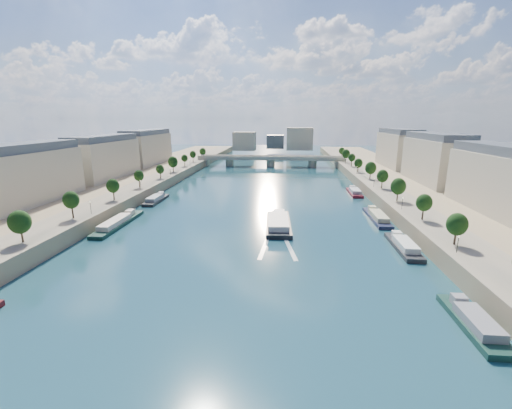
# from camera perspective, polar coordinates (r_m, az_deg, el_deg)

# --- Properties ---
(ground) EXTENTS (700.00, 700.00, 0.00)m
(ground) POSITION_cam_1_polar(r_m,az_deg,el_deg) (139.71, -0.00, -0.75)
(ground) COLOR #0C3135
(ground) RESTS_ON ground
(quay_left) EXTENTS (44.00, 520.00, 5.00)m
(quay_left) POSITION_cam_1_polar(r_m,az_deg,el_deg) (161.97, -26.29, 0.75)
(quay_left) COLOR #9E8460
(quay_left) RESTS_ON ground
(quay_right) EXTENTS (44.00, 520.00, 5.00)m
(quay_right) POSITION_cam_1_polar(r_m,az_deg,el_deg) (151.08, 28.34, -0.36)
(quay_right) COLOR #9E8460
(quay_right) RESTS_ON ground
(pave_left) EXTENTS (14.00, 520.00, 0.10)m
(pave_left) POSITION_cam_1_polar(r_m,az_deg,el_deg) (154.21, -21.62, 1.59)
(pave_left) COLOR gray
(pave_left) RESTS_ON quay_left
(pave_right) EXTENTS (14.00, 520.00, 0.10)m
(pave_right) POSITION_cam_1_polar(r_m,az_deg,el_deg) (145.20, 23.02, 0.73)
(pave_right) COLOR gray
(pave_right) RESTS_ON quay_right
(trees_left) EXTENTS (4.80, 268.80, 8.26)m
(trees_left) POSITION_cam_1_polar(r_m,az_deg,el_deg) (154.09, -20.80, 3.72)
(trees_left) COLOR #382B1E
(trees_left) RESTS_ON ground
(trees_right) EXTENTS (4.80, 268.80, 8.26)m
(trees_right) POSITION_cam_1_polar(r_m,az_deg,el_deg) (152.94, 21.39, 3.59)
(trees_right) COLOR #382B1E
(trees_right) RESTS_ON ground
(lamps_left) EXTENTS (0.36, 200.36, 4.28)m
(lamps_left) POSITION_cam_1_polar(r_m,az_deg,el_deg) (142.93, -21.85, 1.76)
(lamps_left) COLOR black
(lamps_left) RESTS_ON ground
(lamps_right) EXTENTS (0.36, 200.36, 4.28)m
(lamps_right) POSITION_cam_1_polar(r_m,az_deg,el_deg) (148.00, 20.89, 2.25)
(lamps_right) COLOR black
(lamps_right) RESTS_ON ground
(buildings_left) EXTENTS (16.00, 226.00, 23.20)m
(buildings_left) POSITION_cam_1_polar(r_m,az_deg,el_deg) (176.68, -28.43, 6.12)
(buildings_left) COLOR #BEB292
(buildings_left) RESTS_ON ground
(buildings_right) EXTENTS (16.00, 226.00, 23.20)m
(buildings_right) POSITION_cam_1_polar(r_m,az_deg,el_deg) (164.91, 31.47, 5.29)
(buildings_right) COLOR #BEB292
(buildings_right) RESTS_ON ground
(skyline) EXTENTS (79.00, 42.00, 22.00)m
(skyline) POSITION_cam_1_polar(r_m,az_deg,el_deg) (354.77, 3.68, 10.67)
(skyline) COLOR #BEB292
(skyline) RESTS_ON ground
(bridge) EXTENTS (112.00, 12.00, 8.15)m
(bridge) POSITION_cam_1_polar(r_m,az_deg,el_deg) (265.78, 2.46, 7.46)
(bridge) COLOR #C1B79E
(bridge) RESTS_ON ground
(tour_barge) EXTENTS (9.51, 28.94, 3.88)m
(tour_barge) POSITION_cam_1_polar(r_m,az_deg,el_deg) (117.67, 3.72, -3.10)
(tour_barge) COLOR black
(tour_barge) RESTS_ON ground
(wake) EXTENTS (10.75, 26.02, 0.04)m
(wake) POSITION_cam_1_polar(r_m,az_deg,el_deg) (102.32, 3.47, -6.42)
(wake) COLOR silver
(wake) RESTS_ON ground
(moored_barges_left) EXTENTS (5.00, 152.39, 3.60)m
(moored_barges_left) POSITION_cam_1_polar(r_m,az_deg,el_deg) (103.01, -29.50, -7.68)
(moored_barges_left) COLOR #191F37
(moored_barges_left) RESTS_ON ground
(moored_barges_right) EXTENTS (5.00, 170.39, 3.60)m
(moored_barges_right) POSITION_cam_1_polar(r_m,az_deg,el_deg) (103.48, 23.85, -6.93)
(moored_barges_right) COLOR black
(moored_barges_right) RESTS_ON ground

